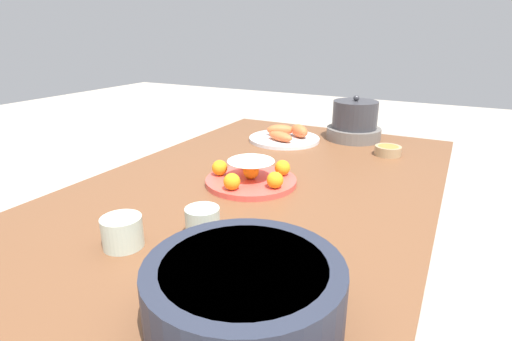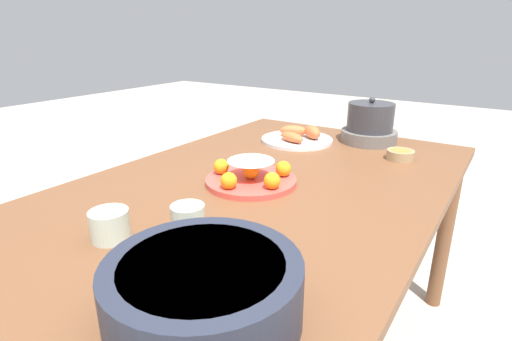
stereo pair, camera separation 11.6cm
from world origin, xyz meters
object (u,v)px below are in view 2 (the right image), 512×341
at_px(dining_table, 261,207).
at_px(cake_plate, 251,175).
at_px(sauce_bowl, 400,155).
at_px(seafood_platter, 298,137).
at_px(cup_near, 110,225).
at_px(warming_pot, 370,125).
at_px(serving_bowl, 204,290).
at_px(cup_far, 188,220).

xyz_separation_m(dining_table, cake_plate, (0.02, -0.02, 0.10)).
xyz_separation_m(sauce_bowl, seafood_platter, (-0.01, -0.41, 0.00)).
height_order(cup_near, warming_pot, warming_pot).
distance_m(cake_plate, serving_bowl, 0.59).
distance_m(cup_near, warming_pot, 1.09).
height_order(serving_bowl, cup_near, serving_bowl).
bearing_deg(warming_pot, serving_bowl, 6.45).
bearing_deg(seafood_platter, cup_far, 11.13).
bearing_deg(cake_plate, warming_pot, 167.90).
bearing_deg(cup_far, cup_near, -49.61).
relative_size(serving_bowl, sauce_bowl, 3.28).
height_order(sauce_bowl, seafood_platter, seafood_platter).
bearing_deg(warming_pot, seafood_platter, -57.73).
bearing_deg(serving_bowl, cup_far, -132.38).
relative_size(seafood_platter, cup_near, 3.40).
bearing_deg(dining_table, warming_pot, 169.65).
height_order(cake_plate, cup_near, cake_plate).
xyz_separation_m(dining_table, seafood_platter, (-0.47, -0.13, 0.10)).
height_order(cake_plate, cup_far, cake_plate).
height_order(serving_bowl, sauce_bowl, serving_bowl).
height_order(cup_near, cup_far, cup_far).
relative_size(cake_plate, cup_near, 3.18).
bearing_deg(cup_far, dining_table, -174.18).
height_order(cake_plate, sauce_bowl, cake_plate).
relative_size(serving_bowl, warming_pot, 1.39).
bearing_deg(serving_bowl, dining_table, -155.67).
relative_size(sauce_bowl, cup_far, 1.24).
relative_size(dining_table, cake_plate, 5.74).
bearing_deg(cup_near, warming_pot, 169.28).
distance_m(dining_table, serving_bowl, 0.61).
bearing_deg(seafood_platter, cup_near, 2.15).
distance_m(sauce_bowl, cup_far, 0.84).
height_order(sauce_bowl, cup_near, cup_near).
bearing_deg(seafood_platter, cake_plate, 11.82).
bearing_deg(warming_pot, sauce_bowl, 46.02).
relative_size(sauce_bowl, warming_pot, 0.42).
bearing_deg(cup_far, warming_pot, 175.43).
relative_size(serving_bowl, cup_near, 3.62).
relative_size(sauce_bowl, seafood_platter, 0.33).
xyz_separation_m(cake_plate, seafood_platter, (-0.49, -0.10, -0.01)).
bearing_deg(warming_pot, cup_near, -10.72).
height_order(cup_far, warming_pot, warming_pot).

